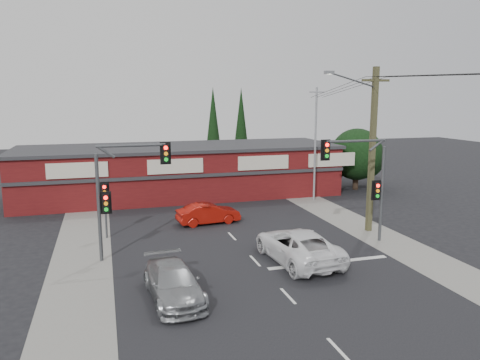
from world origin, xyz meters
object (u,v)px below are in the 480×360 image
object	(u,v)px
silver_suv	(173,283)
utility_pole	(371,145)
red_sedan	(208,213)
shop_building	(181,170)
white_suv	(298,245)

from	to	relation	value
silver_suv	utility_pole	distance (m)	15.30
red_sedan	shop_building	bearing A→B (deg)	-4.78
white_suv	utility_pole	xyz separation A→B (m)	(6.29, 3.81, 4.57)
red_sedan	utility_pole	distance (m)	11.18
silver_suv	utility_pole	bearing A→B (deg)	22.81
red_sedan	utility_pole	size ratio (longest dim) A/B	0.41
red_sedan	shop_building	size ratio (longest dim) A/B	0.15
silver_suv	utility_pole	world-z (taller)	utility_pole
silver_suv	shop_building	xyz separation A→B (m)	(3.64, 20.56, 1.43)
silver_suv	utility_pole	size ratio (longest dim) A/B	0.48
white_suv	shop_building	world-z (taller)	shop_building
silver_suv	red_sedan	distance (m)	11.71
silver_suv	utility_pole	xyz separation A→B (m)	(13.00, 6.56, 4.69)
silver_suv	red_sedan	xyz separation A→B (m)	(3.91, 11.04, -0.02)
utility_pole	silver_suv	bearing A→B (deg)	-153.21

